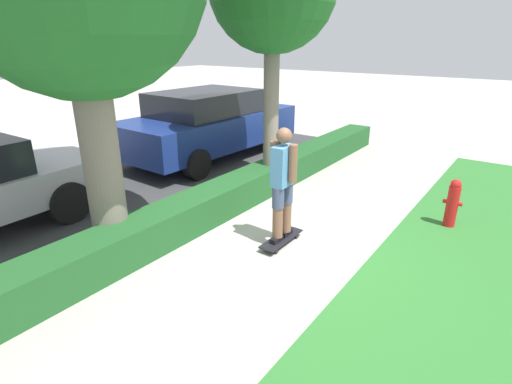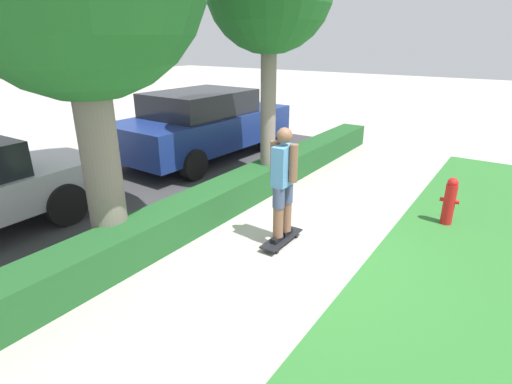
{
  "view_description": "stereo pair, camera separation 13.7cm",
  "coord_description": "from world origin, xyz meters",
  "px_view_note": "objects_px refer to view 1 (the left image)",
  "views": [
    {
      "loc": [
        -4.28,
        -2.51,
        2.77
      ],
      "look_at": [
        0.03,
        0.6,
        0.73
      ],
      "focal_mm": 28.0,
      "sensor_mm": 36.0,
      "label": 1
    },
    {
      "loc": [
        -4.36,
        -2.4,
        2.77
      ],
      "look_at": [
        0.03,
        0.6,
        0.73
      ],
      "focal_mm": 28.0,
      "sensor_mm": 36.0,
      "label": 2
    }
  ],
  "objects_px": {
    "skateboard": "(281,239)",
    "parked_car_middle": "(209,124)",
    "fire_hydrant": "(452,203)",
    "skater_person": "(283,182)"
  },
  "relations": [
    {
      "from": "parked_car_middle",
      "to": "skateboard",
      "type": "bearing_deg",
      "value": -123.97
    },
    {
      "from": "skater_person",
      "to": "fire_hydrant",
      "type": "relative_size",
      "value": 2.06
    },
    {
      "from": "skater_person",
      "to": "skateboard",
      "type": "bearing_deg",
      "value": 0.0
    },
    {
      "from": "fire_hydrant",
      "to": "skateboard",
      "type": "bearing_deg",
      "value": 138.17
    },
    {
      "from": "parked_car_middle",
      "to": "fire_hydrant",
      "type": "height_order",
      "value": "parked_car_middle"
    },
    {
      "from": "skateboard",
      "to": "parked_car_middle",
      "type": "relative_size",
      "value": 0.18
    },
    {
      "from": "skateboard",
      "to": "parked_car_middle",
      "type": "height_order",
      "value": "parked_car_middle"
    },
    {
      "from": "skater_person",
      "to": "fire_hydrant",
      "type": "height_order",
      "value": "skater_person"
    },
    {
      "from": "skater_person",
      "to": "parked_car_middle",
      "type": "bearing_deg",
      "value": 54.34
    },
    {
      "from": "skater_person",
      "to": "fire_hydrant",
      "type": "bearing_deg",
      "value": -41.83
    }
  ]
}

